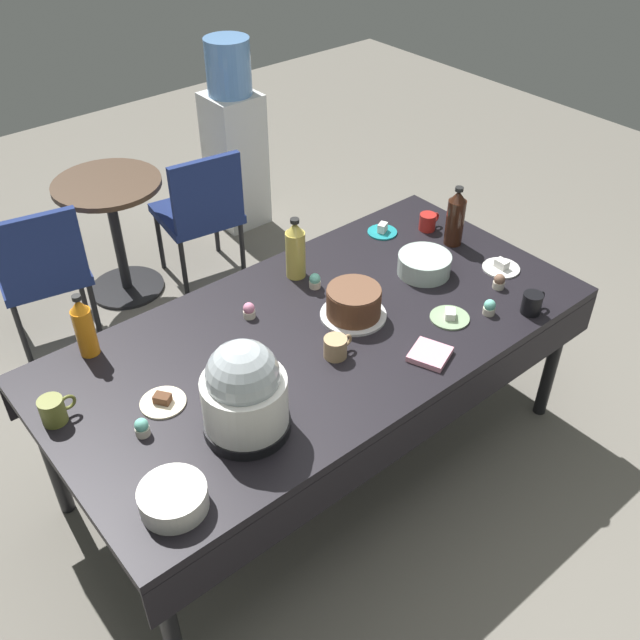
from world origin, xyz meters
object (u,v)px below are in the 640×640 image
round_cafe_table (113,217)px  maroon_chair_left (42,268)px  cupcake_cocoa (489,307)px  soda_bottle_ginger_ale (295,250)px  potluck_table (320,342)px  cupcake_mint (230,362)px  cupcake_vanilla (499,282)px  water_cooler (234,141)px  dessert_plate_sage (450,317)px  coffee_mug_black (532,303)px  dessert_plate_cream (163,402)px  glass_salad_bowl (424,264)px  coffee_mug_tan (336,347)px  slow_cooker (244,393)px  dessert_plate_teal (382,231)px  dessert_plate_white (501,267)px  ceramic_snack_bowl (173,498)px  coffee_mug_red (428,222)px  frosted_layer_cake (354,303)px  cupcake_lemon (142,427)px  soda_bottle_cola (455,218)px  soda_bottle_orange_juice (84,327)px  coffee_mug_olive (53,410)px  cupcake_berry (249,310)px  maroon_chair_right (201,209)px

round_cafe_table → maroon_chair_left: bearing=-156.5°
cupcake_cocoa → soda_bottle_ginger_ale: 0.85m
potluck_table → cupcake_mint: (-0.40, 0.03, 0.09)m
cupcake_vanilla → soda_bottle_ginger_ale: bearing=134.0°
maroon_chair_left → water_cooler: (1.52, 0.47, 0.10)m
cupcake_cocoa → dessert_plate_sage: bearing=151.4°
potluck_table → coffee_mug_black: coffee_mug_black is taller
dessert_plate_cream → cupcake_mint: size_ratio=2.42×
glass_salad_bowl → round_cafe_table: 1.90m
cupcake_vanilla → round_cafe_table: (-0.82, 2.04, -0.28)m
dessert_plate_cream → coffee_mug_tan: coffee_mug_tan is taller
slow_cooker → dessert_plate_teal: bearing=27.1°
soda_bottle_ginger_ale → cupcake_mint: bearing=-149.9°
round_cafe_table → dessert_plate_white: bearing=-64.1°
dessert_plate_sage → glass_salad_bowl: bearing=62.1°
ceramic_snack_bowl → coffee_mug_tan: (0.83, 0.22, 0.00)m
slow_cooker → round_cafe_table: size_ratio=0.50×
dessert_plate_white → coffee_mug_red: 0.45m
dessert_plate_sage → coffee_mug_black: coffee_mug_black is taller
frosted_layer_cake → cupcake_lemon: size_ratio=4.03×
glass_salad_bowl → dessert_plate_cream: (-1.30, 0.02, -0.04)m
dessert_plate_teal → soda_bottle_cola: soda_bottle_cola is taller
potluck_table → dessert_plate_sage: size_ratio=13.65×
glass_salad_bowl → soda_bottle_orange_juice: size_ratio=0.87×
coffee_mug_red → cupcake_lemon: bearing=-169.6°
coffee_mug_red → round_cafe_table: (-0.95, 1.51, -0.29)m
dessert_plate_teal → maroon_chair_left: size_ratio=0.17×
cupcake_vanilla → coffee_mug_olive: size_ratio=0.53×
cupcake_berry → water_cooler: 2.11m
cupcake_vanilla → soda_bottle_orange_juice: bearing=154.8°
maroon_chair_left → dessert_plate_white: bearing=-49.8°
round_cafe_table → ceramic_snack_bowl: bearing=-111.2°
dessert_plate_teal → soda_bottle_ginger_ale: size_ratio=0.50×
coffee_mug_black → coffee_mug_red: 0.75m
maroon_chair_left → maroon_chair_right: size_ratio=1.00×
cupcake_mint → coffee_mug_black: coffee_mug_black is taller
cupcake_cocoa → slow_cooker: bearing=174.5°
dessert_plate_white → cupcake_cocoa: cupcake_cocoa is taller
dessert_plate_white → round_cafe_table: bearing=115.9°
soda_bottle_ginger_ale → glass_salad_bowl: bearing=-38.0°
dessert_plate_teal → coffee_mug_black: (0.03, -0.84, 0.03)m
slow_cooker → coffee_mug_red: bearing=19.9°
cupcake_berry → round_cafe_table: bearing=85.6°
ceramic_snack_bowl → cupcake_cocoa: 1.48m
glass_salad_bowl → coffee_mug_red: size_ratio=1.98×
soda_bottle_ginger_ale → water_cooler: 1.86m
cupcake_vanilla → soda_bottle_orange_juice: size_ratio=0.25×
ceramic_snack_bowl → coffee_mug_tan: 0.86m
dessert_plate_teal → dessert_plate_sage: bearing=-111.0°
cupcake_vanilla → maroon_chair_left: size_ratio=0.08×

